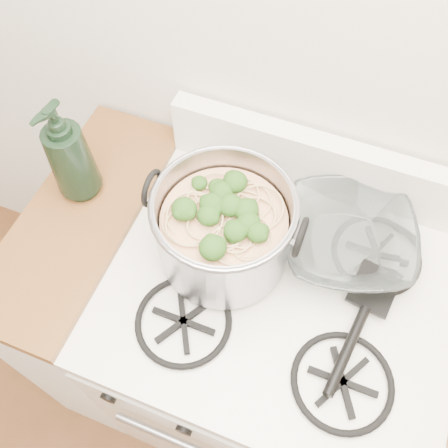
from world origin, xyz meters
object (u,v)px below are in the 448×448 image
at_px(spatula, 375,287).
at_px(glass_bowl, 346,242).
at_px(gas_range, 267,354).
at_px(stock_pot, 224,230).
at_px(bottle, 68,151).

xyz_separation_m(spatula, glass_bowl, (-0.08, 0.08, 0.00)).
distance_m(gas_range, glass_bowl, 0.53).
bearing_deg(gas_range, stock_pot, 166.83).
height_order(stock_pot, bottle, bottle).
bearing_deg(spatula, bottle, -172.79).
bearing_deg(gas_range, glass_bowl, 56.47).
bearing_deg(glass_bowl, stock_pot, -155.68).
bearing_deg(glass_bowl, bottle, -173.22).
relative_size(spatula, glass_bowl, 2.66).
xyz_separation_m(glass_bowl, bottle, (-0.63, -0.07, 0.12)).
relative_size(stock_pot, spatula, 1.05).
distance_m(spatula, bottle, 0.72).
bearing_deg(bottle, gas_range, 2.15).
distance_m(stock_pot, glass_bowl, 0.28).
distance_m(gas_range, stock_pot, 0.60).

